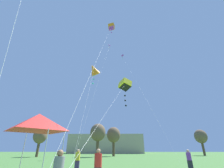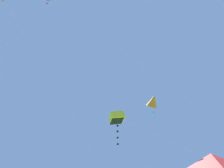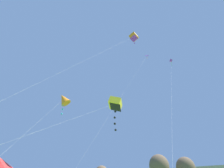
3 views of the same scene
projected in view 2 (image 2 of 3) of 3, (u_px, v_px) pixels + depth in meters
name	position (u px, v px, depth m)	size (l,w,h in m)	color
festival_tent	(213.00, 163.00, 13.16)	(3.22, 3.22, 4.08)	#B7B7BC
kite_purple_delta_0	(3.00, 0.00, 33.15)	(3.06, 20.05, 29.37)	silver
kite_orange_diamond_3	(153.00, 101.00, 19.30)	(1.44, 7.56, 10.18)	silver
kite_yellow_box_4	(117.00, 118.00, 22.96)	(3.70, 16.49, 10.04)	silver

